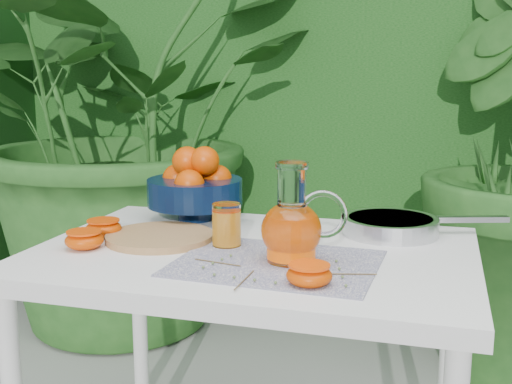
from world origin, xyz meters
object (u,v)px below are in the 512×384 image
(cutting_board, at_px, (160,237))
(saute_pan, at_px, (392,225))
(fruit_bowl, at_px, (195,186))
(juice_pitcher, at_px, (293,227))
(white_table, at_px, (254,283))

(cutting_board, xyz_separation_m, saute_pan, (0.53, 0.22, 0.02))
(fruit_bowl, bearing_deg, juice_pitcher, -42.71)
(cutting_board, relative_size, juice_pitcher, 1.22)
(white_table, distance_m, fruit_bowl, 0.38)
(white_table, height_order, fruit_bowl, fruit_bowl)
(white_table, xyz_separation_m, juice_pitcher, (0.11, -0.08, 0.16))
(white_table, height_order, cutting_board, cutting_board)
(juice_pitcher, bearing_deg, saute_pan, 58.78)
(cutting_board, xyz_separation_m, fruit_bowl, (0.00, 0.23, 0.09))
(white_table, relative_size, saute_pan, 2.29)
(cutting_board, distance_m, saute_pan, 0.58)
(juice_pitcher, height_order, saute_pan, juice_pitcher)
(white_table, bearing_deg, saute_pan, 37.26)
(white_table, bearing_deg, fruit_bowl, 134.70)
(fruit_bowl, relative_size, saute_pan, 0.68)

